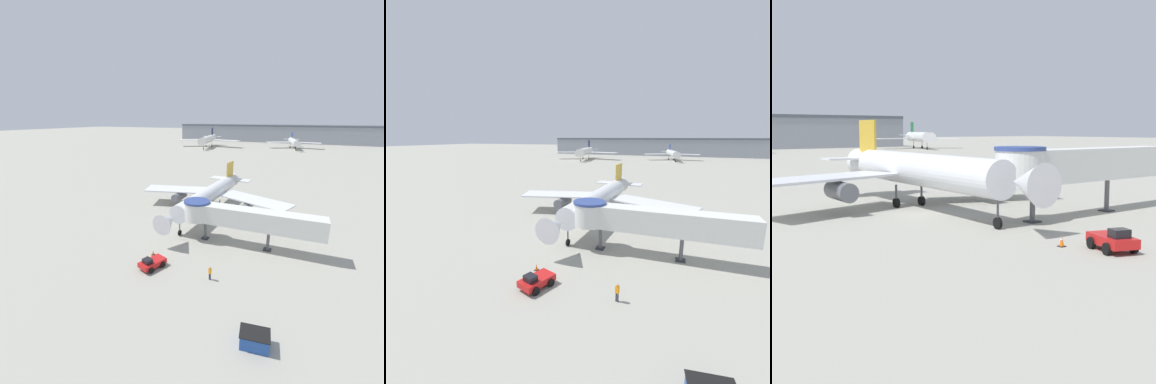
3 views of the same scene
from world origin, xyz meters
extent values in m
plane|color=#9E9B8E|center=(0.00, 0.00, 0.00)|extent=(800.00, 800.00, 0.00)
cylinder|color=silver|center=(1.30, 1.79, 3.76)|extent=(4.38, 23.96, 3.07)
cone|color=silver|center=(0.49, -13.02, 3.76)|extent=(3.26, 3.55, 3.07)
cone|color=silver|center=(2.02, 14.76, 3.76)|extent=(3.32, 4.77, 3.07)
cube|color=silver|center=(-7.10, 5.14, 3.22)|extent=(14.90, 8.52, 0.22)
cube|color=silver|center=(10.02, 4.20, 3.22)|extent=(14.95, 9.82, 0.22)
cube|color=gold|center=(2.00, 14.53, 6.52)|extent=(0.47, 4.14, 4.00)
cube|color=silver|center=(2.03, 14.99, 4.29)|extent=(9.71, 3.42, 0.18)
cylinder|color=#565960|center=(-6.05, 3.69, 2.12)|extent=(1.92, 4.22, 1.69)
cylinder|color=#565960|center=(8.82, 2.87, 2.12)|extent=(1.92, 4.22, 1.69)
cylinder|color=#4C4C51|center=(0.68, -9.54, 1.33)|extent=(0.18, 0.18, 1.77)
cylinder|color=black|center=(0.68, -9.54, 0.45)|extent=(0.31, 0.91, 0.90)
cylinder|color=#4C4C51|center=(0.08, 4.84, 1.33)|extent=(0.22, 0.22, 1.77)
cylinder|color=black|center=(0.08, 4.84, 0.45)|extent=(0.45, 0.92, 0.90)
cylinder|color=#4C4C51|center=(2.85, 4.69, 1.33)|extent=(0.22, 0.22, 1.77)
cylinder|color=black|center=(2.85, 4.69, 0.45)|extent=(0.45, 0.92, 0.90)
cube|color=silver|center=(12.63, -8.75, 4.44)|extent=(18.48, 2.98, 2.80)
cylinder|color=silver|center=(3.42, -8.94, 4.44)|extent=(3.90, 3.90, 2.80)
cylinder|color=navy|center=(3.42, -8.94, 5.99)|extent=(4.10, 4.09, 0.30)
cylinder|color=#56565B|center=(4.90, -8.91, 1.52)|extent=(0.44, 0.44, 3.04)
cube|color=#333338|center=(4.90, -8.91, 0.06)|extent=(1.10, 1.10, 0.12)
cylinder|color=#56565B|center=(14.48, -8.71, 1.52)|extent=(0.44, 0.44, 3.04)
cube|color=#333338|center=(14.48, -8.71, 0.06)|extent=(1.10, 1.10, 0.12)
cube|color=red|center=(1.68, -19.32, 0.68)|extent=(2.84, 3.76, 0.60)
cube|color=black|center=(1.43, -20.03, 1.25)|extent=(1.34, 1.25, 0.54)
cylinder|color=black|center=(0.50, -19.87, 0.38)|extent=(0.53, 0.80, 0.75)
cylinder|color=black|center=(2.23, -20.50, 0.38)|extent=(0.53, 0.80, 0.75)
cylinder|color=black|center=(1.13, -18.14, 0.38)|extent=(0.53, 0.80, 0.75)
cylinder|color=black|center=(2.86, -18.77, 0.38)|extent=(0.53, 0.80, 0.75)
cube|color=#234C9E|center=(15.89, -25.89, 0.62)|extent=(2.59, 1.98, 1.25)
cube|color=black|center=(15.89, -25.89, 1.29)|extent=(2.75, 2.10, 0.08)
cube|color=black|center=(0.06, -16.63, 0.02)|extent=(0.45, 0.45, 0.04)
cone|color=orange|center=(0.06, -16.63, 0.39)|extent=(0.31, 0.31, 0.71)
cylinder|color=white|center=(0.06, -16.63, 0.48)|extent=(0.17, 0.17, 0.08)
cube|color=black|center=(13.93, -0.61, 0.02)|extent=(0.38, 0.38, 0.04)
cone|color=orange|center=(13.93, -0.61, 0.33)|extent=(0.26, 0.26, 0.59)
cylinder|color=white|center=(13.93, -0.61, 0.40)|extent=(0.14, 0.14, 0.07)
cylinder|color=#1E2338|center=(9.22, -18.75, 0.42)|extent=(0.12, 0.12, 0.83)
cylinder|color=#1E2338|center=(9.38, -18.82, 0.42)|extent=(0.12, 0.12, 0.83)
cube|color=orange|center=(9.30, -18.78, 1.16)|extent=(0.38, 0.30, 0.66)
sphere|color=tan|center=(9.30, -18.78, 1.61)|extent=(0.23, 0.23, 0.23)
cylinder|color=white|center=(-41.20, 114.58, 5.17)|extent=(8.10, 26.29, 4.30)
cone|color=white|center=(-38.67, 97.72, 5.17)|extent=(4.95, 5.31, 4.30)
cone|color=white|center=(-43.35, 128.90, 5.17)|extent=(5.21, 7.01, 4.30)
cube|color=white|center=(-52.69, 116.45, 4.42)|extent=(18.64, 13.30, 0.22)
cube|color=white|center=(-30.76, 119.74, 4.42)|extent=(18.61, 8.80, 0.22)
cube|color=#141E4C|center=(-43.30, 128.58, 9.04)|extent=(0.95, 4.81, 5.59)
cube|color=white|center=(-43.39, 129.22, 5.92)|extent=(12.52, 5.14, 0.18)
cylinder|color=#4C4C51|center=(-39.31, 101.98, 1.79)|extent=(0.18, 0.18, 2.47)
cylinder|color=black|center=(-39.31, 101.98, 0.55)|extent=(0.42, 1.13, 1.10)
cylinder|color=#4C4C51|center=(-43.59, 117.50, 1.79)|extent=(0.22, 0.22, 2.47)
cylinder|color=black|center=(-43.59, 117.50, 0.55)|extent=(0.56, 1.15, 1.10)
cylinder|color=#4C4C51|center=(-39.77, 118.08, 1.79)|extent=(0.22, 0.22, 2.47)
cylinder|color=black|center=(-39.77, 118.08, 0.55)|extent=(0.56, 1.15, 1.10)
cylinder|color=white|center=(10.31, 127.50, 4.28)|extent=(7.52, 23.30, 3.47)
cone|color=white|center=(12.95, 112.91, 4.28)|extent=(4.09, 4.37, 3.47)
cone|color=white|center=(8.03, 140.03, 4.28)|extent=(4.34, 5.73, 3.47)
cube|color=white|center=(1.04, 128.77, 3.67)|extent=(15.05, 11.30, 0.22)
cube|color=white|center=(18.54, 131.94, 3.67)|extent=(14.88, 7.01, 0.22)
cube|color=navy|center=(8.08, 139.78, 7.39)|extent=(0.98, 4.14, 4.51)
cube|color=white|center=(7.99, 140.29, 4.88)|extent=(10.11, 4.61, 0.18)
cylinder|color=#4C4C51|center=(12.30, 116.49, 1.55)|extent=(0.18, 0.18, 1.99)
cylinder|color=black|center=(12.30, 116.49, 0.55)|extent=(0.45, 1.13, 1.10)
cylinder|color=#4C4C51|center=(8.26, 130.05, 1.55)|extent=(0.22, 0.22, 1.99)
cylinder|color=black|center=(8.26, 130.05, 0.55)|extent=(0.59, 1.15, 1.10)
cylinder|color=#4C4C51|center=(11.33, 130.61, 1.55)|extent=(0.22, 0.22, 1.99)
cylinder|color=black|center=(11.33, 130.61, 0.55)|extent=(0.59, 1.15, 1.10)
cube|color=gray|center=(4.68, 175.00, 6.00)|extent=(176.51, 23.66, 11.99)
cube|color=#4C515B|center=(4.68, 175.00, 12.59)|extent=(176.51, 24.14, 1.20)
camera|label=1|loc=(18.11, -43.71, 18.49)|focal=24.00mm
camera|label=2|loc=(13.28, -38.47, 14.01)|focal=24.00mm
camera|label=3|loc=(-25.04, -39.89, 7.49)|focal=50.00mm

